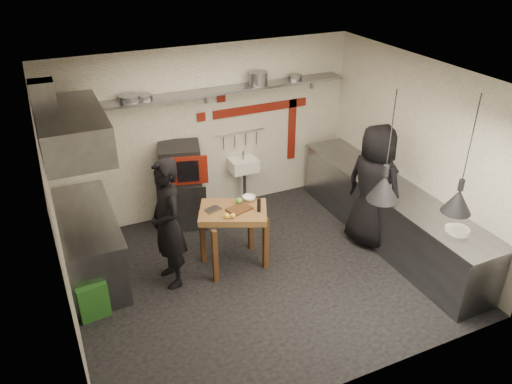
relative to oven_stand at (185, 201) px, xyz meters
name	(u,v)px	position (x,y,z in m)	size (l,w,h in m)	color
floor	(262,274)	(0.55, -1.78, -0.40)	(5.00, 5.00, 0.00)	black
ceiling	(263,80)	(0.55, -1.78, 2.40)	(5.00, 5.00, 0.00)	silver
wall_back	(208,132)	(0.55, 0.32, 1.00)	(5.00, 0.04, 2.80)	silver
wall_front	(356,281)	(0.55, -3.88, 1.00)	(5.00, 0.04, 2.80)	silver
wall_left	(58,231)	(-1.95, -1.78, 1.00)	(0.04, 4.20, 2.80)	silver
wall_right	(416,154)	(3.05, -1.78, 1.00)	(0.04, 4.20, 2.80)	silver
red_band_horiz	(261,108)	(1.50, 0.30, 1.28)	(1.70, 0.02, 0.14)	maroon
red_band_vert	(292,130)	(2.10, 0.30, 0.80)	(0.14, 0.02, 1.10)	maroon
red_tile_a	(221,98)	(0.80, 0.30, 1.55)	(0.14, 0.02, 0.14)	maroon
red_tile_b	(201,117)	(0.45, 0.30, 1.28)	(0.14, 0.02, 0.14)	maroon
back_shelf	(209,92)	(0.55, 0.14, 1.72)	(4.60, 0.34, 0.04)	slate
shelf_bracket_left	(80,113)	(-1.35, 0.29, 1.62)	(0.04, 0.06, 0.24)	slate
shelf_bracket_mid	(206,96)	(0.55, 0.29, 1.62)	(0.04, 0.06, 0.24)	slate
shelf_bracket_right	(312,82)	(2.45, 0.29, 1.62)	(0.04, 0.06, 0.24)	slate
pan_far_left	(129,98)	(-0.66, 0.14, 1.79)	(0.31, 0.31, 0.09)	slate
pan_mid_left	(144,97)	(-0.45, 0.14, 1.78)	(0.25, 0.25, 0.07)	slate
stock_pot	(258,78)	(1.37, 0.14, 1.84)	(0.30, 0.30, 0.20)	slate
pan_right	(295,77)	(2.03, 0.14, 1.78)	(0.23, 0.23, 0.08)	slate
oven_stand	(185,201)	(0.00, 0.00, 0.00)	(0.67, 0.61, 0.80)	slate
combi_oven	(180,163)	(-0.03, 0.02, 0.69)	(0.63, 0.59, 0.58)	black
oven_door	(190,170)	(0.03, -0.30, 0.69)	(0.55, 0.03, 0.46)	maroon
oven_glass	(188,171)	(0.00, -0.33, 0.69)	(0.33, 0.01, 0.34)	black
hand_sink	(243,165)	(1.10, 0.14, 0.38)	(0.46, 0.34, 0.22)	white
sink_tap	(243,155)	(1.10, 0.14, 0.56)	(0.03, 0.03, 0.14)	slate
sink_drain	(245,189)	(1.10, 0.10, -0.06)	(0.06, 0.06, 0.66)	slate
utensil_rail	(240,132)	(1.10, 0.28, 0.92)	(0.02, 0.02, 0.90)	slate
counter_right	(388,215)	(2.70, -1.78, 0.05)	(0.70, 3.80, 0.90)	slate
counter_right_top	(392,188)	(2.70, -1.78, 0.52)	(0.76, 3.90, 0.03)	slate
plate_stack	(459,231)	(2.67, -3.14, 0.56)	(0.27, 0.27, 0.07)	white
small_bowl_right	(453,229)	(2.65, -3.06, 0.56)	(0.20, 0.20, 0.05)	white
counter_left	(90,245)	(-1.60, -0.73, 0.05)	(0.70, 1.90, 0.90)	slate
counter_left_top	(85,217)	(-1.60, -0.73, 0.52)	(0.76, 2.00, 0.03)	slate
extractor_hood	(72,130)	(-1.55, -0.73, 1.75)	(0.78, 1.60, 0.50)	slate
hood_duct	(44,101)	(-1.80, -0.73, 2.15)	(0.28, 0.28, 0.50)	slate
green_bin	(91,296)	(-1.74, -1.59, -0.15)	(0.37, 0.37, 0.50)	#235C20
prep_table	(234,237)	(0.29, -1.39, 0.06)	(0.92, 0.64, 0.92)	olive
cutting_board	(239,209)	(0.37, -1.43, 0.53)	(0.32, 0.23, 0.03)	#523119
pepper_mill	(259,205)	(0.60, -1.58, 0.62)	(0.05, 0.05, 0.20)	black
lemon_a	(227,216)	(0.13, -1.58, 0.56)	(0.07, 0.07, 0.07)	yellow
lemon_b	(233,216)	(0.21, -1.60, 0.56)	(0.07, 0.07, 0.07)	yellow
veg_ball	(239,201)	(0.43, -1.28, 0.57)	(0.10, 0.10, 0.10)	#559C33
steel_tray	(213,209)	(0.03, -1.30, 0.54)	(0.20, 0.13, 0.03)	slate
bowl	(249,198)	(0.60, -1.24, 0.55)	(0.19, 0.19, 0.06)	white
heat_lamp_near	(389,147)	(1.74, -2.70, 1.71)	(0.39, 0.39, 1.39)	black
heat_lamp_far	(468,156)	(2.47, -3.20, 1.66)	(0.36, 0.36, 1.48)	black
chef_left	(167,224)	(-0.63, -1.39, 0.52)	(0.67, 0.44, 1.84)	black
chef_right	(374,187)	(2.41, -1.71, 0.56)	(0.94, 0.61, 1.93)	black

